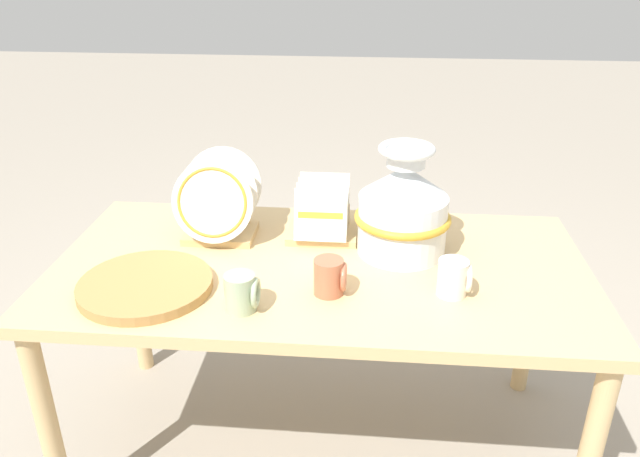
{
  "coord_description": "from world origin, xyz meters",
  "views": [
    {
      "loc": [
        0.14,
        -1.54,
        1.51
      ],
      "look_at": [
        0.0,
        0.0,
        0.77
      ],
      "focal_mm": 35.0,
      "sensor_mm": 36.0,
      "label": 1
    }
  ],
  "objects": [
    {
      "name": "mug_cream_glaze",
      "position": [
        0.36,
        -0.13,
        0.71
      ],
      "size": [
        0.08,
        0.08,
        0.1
      ],
      "color": "silver",
      "rests_on": "display_table"
    },
    {
      "name": "mug_sage_glaze",
      "position": [
        -0.17,
        -0.25,
        0.71
      ],
      "size": [
        0.08,
        0.08,
        0.1
      ],
      "color": "#9EB28E",
      "rests_on": "display_table"
    },
    {
      "name": "dish_rack_round_plates",
      "position": [
        -0.32,
        0.13,
        0.76
      ],
      "size": [
        0.24,
        0.21,
        0.26
      ],
      "color": "tan",
      "rests_on": "display_table"
    },
    {
      "name": "wicker_charger_stack",
      "position": [
        -0.44,
        -0.18,
        0.68
      ],
      "size": [
        0.35,
        0.35,
        0.03
      ],
      "color": "#AD7F47",
      "rests_on": "display_table"
    },
    {
      "name": "ground_plane",
      "position": [
        0.0,
        0.0,
        0.0
      ],
      "size": [
        14.0,
        14.0,
        0.0
      ],
      "primitive_type": "plane",
      "color": "gray"
    },
    {
      "name": "dish_rack_square_plates",
      "position": [
        -0.01,
        0.18,
        0.72
      ],
      "size": [
        0.21,
        0.19,
        0.18
      ],
      "color": "tan",
      "rests_on": "display_table"
    },
    {
      "name": "mug_terracotta_glaze",
      "position": [
        0.04,
        -0.16,
        0.71
      ],
      "size": [
        0.08,
        0.08,
        0.1
      ],
      "color": "#B76647",
      "rests_on": "display_table"
    },
    {
      "name": "display_table",
      "position": [
        0.0,
        0.0,
        0.59
      ],
      "size": [
        1.51,
        0.77,
        0.66
      ],
      "color": "tan",
      "rests_on": "ground_plane"
    },
    {
      "name": "ceramic_vase",
      "position": [
        0.23,
        0.1,
        0.8
      ],
      "size": [
        0.28,
        0.28,
        0.32
      ],
      "color": "silver",
      "rests_on": "display_table"
    }
  ]
}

